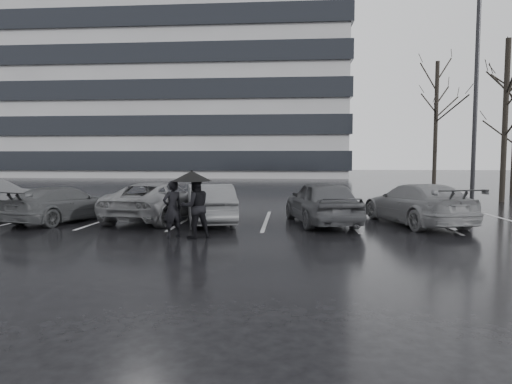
{
  "coord_description": "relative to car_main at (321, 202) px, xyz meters",
  "views": [
    {
      "loc": [
        1.34,
        -12.12,
        2.09
      ],
      "look_at": [
        0.36,
        1.0,
        1.1
      ],
      "focal_mm": 30.0,
      "sensor_mm": 36.0,
      "label": 1
    }
  ],
  "objects": [
    {
      "name": "ground",
      "position": [
        -2.43,
        -1.89,
        -0.72
      ],
      "size": [
        160.0,
        160.0,
        0.0
      ],
      "primitive_type": "plane",
      "color": "black",
      "rests_on": "ground"
    },
    {
      "name": "office_building",
      "position": [
        -24.43,
        46.11,
        13.62
      ],
      "size": [
        61.0,
        26.0,
        29.0
      ],
      "color": "#979799",
      "rests_on": "ground"
    },
    {
      "name": "car_main",
      "position": [
        0.0,
        0.0,
        0.0
      ],
      "size": [
        2.54,
        4.49,
        1.44
      ],
      "primitive_type": "imported",
      "rotation": [
        0.0,
        0.0,
        3.35
      ],
      "color": "black",
      "rests_on": "ground"
    },
    {
      "name": "car_west_a",
      "position": [
        -3.65,
        -0.18,
        -0.07
      ],
      "size": [
        2.36,
        4.19,
        1.31
      ],
      "primitive_type": "imported",
      "rotation": [
        0.0,
        0.0,
        3.4
      ],
      "color": "#2E2E31",
      "rests_on": "ground"
    },
    {
      "name": "car_west_b",
      "position": [
        -5.6,
        0.59,
        -0.06
      ],
      "size": [
        2.97,
        5.05,
        1.32
      ],
      "primitive_type": "imported",
      "rotation": [
        0.0,
        0.0,
        2.97
      ],
      "color": "#505053",
      "rests_on": "ground"
    },
    {
      "name": "car_west_c",
      "position": [
        -8.68,
        -0.13,
        -0.13
      ],
      "size": [
        2.86,
        4.4,
        1.18
      ],
      "primitive_type": "imported",
      "rotation": [
        0.0,
        0.0,
        2.82
      ],
      "color": "black",
      "rests_on": "ground"
    },
    {
      "name": "car_east",
      "position": [
        3.07,
        0.15,
        -0.05
      ],
      "size": [
        3.03,
        4.93,
        1.33
      ],
      "primitive_type": "imported",
      "rotation": [
        0.0,
        0.0,
        3.41
      ],
      "color": "#505053",
      "rests_on": "ground"
    },
    {
      "name": "pedestrian_left",
      "position": [
        -4.19,
        -2.75,
        0.05
      ],
      "size": [
        0.66,
        0.65,
        1.54
      ],
      "primitive_type": "imported",
      "rotation": [
        0.0,
        0.0,
        3.88
      ],
      "color": "black",
      "rests_on": "ground"
    },
    {
      "name": "pedestrian_right",
      "position": [
        -3.57,
        -2.78,
        0.12
      ],
      "size": [
        1.02,
        0.95,
        1.68
      ],
      "primitive_type": "imported",
      "rotation": [
        0.0,
        0.0,
        3.64
      ],
      "color": "black",
      "rests_on": "ground"
    },
    {
      "name": "umbrella",
      "position": [
        -3.66,
        -2.74,
        0.94
      ],
      "size": [
        1.07,
        1.07,
        1.82
      ],
      "color": "black",
      "rests_on": "ground"
    },
    {
      "name": "lamp_post",
      "position": [
        6.48,
        4.15,
        3.72
      ],
      "size": [
        0.53,
        0.53,
        9.71
      ],
      "rotation": [
        0.0,
        0.0,
        -0.09
      ],
      "color": "#979799",
      "rests_on": "ground"
    },
    {
      "name": "stall_stripes",
      "position": [
        -3.23,
        0.61,
        -0.72
      ],
      "size": [
        19.72,
        5.0,
        0.0
      ],
      "color": "#AAAAAC",
      "rests_on": "ground"
    },
    {
      "name": "tree_east",
      "position": [
        9.57,
        8.11,
        3.28
      ],
      "size": [
        0.26,
        0.26,
        8.0
      ],
      "primitive_type": "cylinder",
      "color": "black",
      "rests_on": "ground"
    },
    {
      "name": "tree_north",
      "position": [
        8.57,
        15.11,
        3.53
      ],
      "size": [
        0.26,
        0.26,
        8.5
      ],
      "primitive_type": "cylinder",
      "color": "black",
      "rests_on": "ground"
    }
  ]
}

